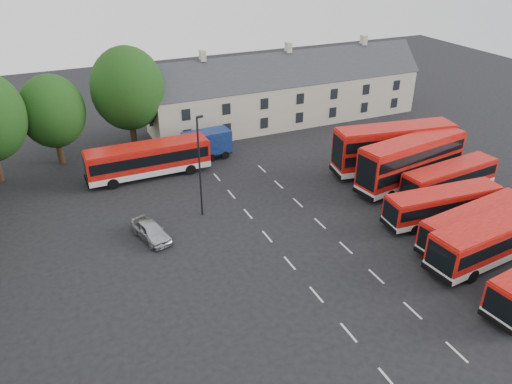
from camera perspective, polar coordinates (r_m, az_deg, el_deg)
ground at (r=36.68m, az=5.33°, el=-9.77°), size 140.00×140.00×0.00m
lane_markings at (r=39.11m, az=7.15°, el=-7.18°), size 5.15×33.80×0.01m
terrace_houses at (r=64.79m, az=3.57°, el=11.32°), size 35.70×7.13×10.06m
bus_row_b at (r=41.54m, az=25.89°, el=-4.44°), size 12.36×3.94×3.44m
bus_row_c at (r=43.04m, az=23.88°, el=-3.21°), size 10.95×3.79×3.03m
bus_row_d at (r=45.07m, az=20.61°, el=-1.20°), size 10.54×3.20×2.94m
bus_row_e at (r=50.01m, az=21.25°, el=1.61°), size 10.55×3.41×2.93m
bus_dd_south at (r=50.04m, az=17.34°, el=3.57°), size 12.12×4.46×4.86m
bus_dd_north at (r=52.36m, az=15.47°, el=5.05°), size 12.56×4.71×5.03m
bus_north at (r=51.02m, az=-12.22°, el=3.85°), size 12.21×2.92×3.45m
box_truck at (r=54.09m, az=-6.53°, el=5.37°), size 7.18×2.52×3.10m
silver_car at (r=41.23m, az=-11.93°, el=-4.34°), size 2.89×4.76×1.51m
lamppost at (r=42.02m, az=-6.45°, el=3.12°), size 0.63×0.33×9.08m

